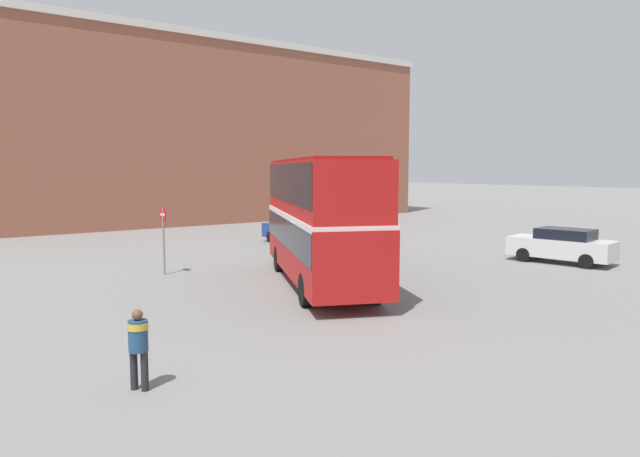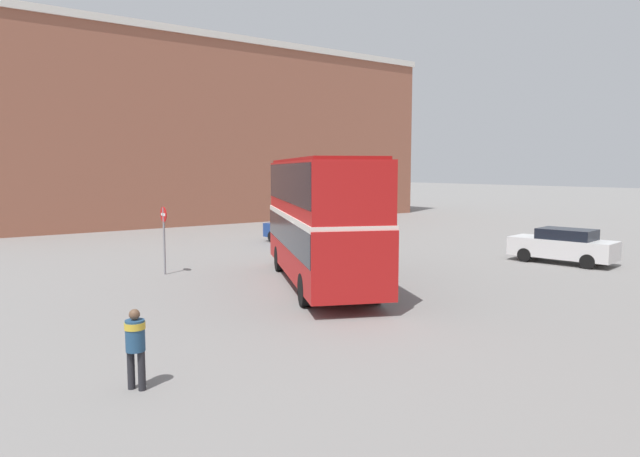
# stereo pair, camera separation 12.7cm
# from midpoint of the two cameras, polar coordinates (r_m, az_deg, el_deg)

# --- Properties ---
(ground_plane) EXTENTS (240.00, 240.00, 0.00)m
(ground_plane) POSITION_cam_midpoint_polar(r_m,az_deg,el_deg) (18.93, 1.82, -6.83)
(ground_plane) COLOR gray
(building_row_left) EXTENTS (8.92, 38.16, 14.25)m
(building_row_left) POSITION_cam_midpoint_polar(r_m,az_deg,el_deg) (48.24, -10.97, 9.35)
(building_row_left) COLOR #935642
(building_row_left) RESTS_ON ground_plane
(double_decker_bus) EXTENTS (10.19, 6.48, 4.56)m
(double_decker_bus) POSITION_cam_midpoint_polar(r_m,az_deg,el_deg) (20.55, 0.18, 1.56)
(double_decker_bus) COLOR red
(double_decker_bus) RESTS_ON ground_plane
(pedestrian_foreground) EXTENTS (0.54, 0.54, 1.57)m
(pedestrian_foreground) POSITION_cam_midpoint_polar(r_m,az_deg,el_deg) (11.51, -17.68, -10.63)
(pedestrian_foreground) COLOR #232328
(pedestrian_foreground) RESTS_ON ground_plane
(parked_car_kerb_near) EXTENTS (4.65, 2.48, 1.56)m
(parked_car_kerb_near) POSITION_cam_midpoint_polar(r_m,az_deg,el_deg) (27.65, 23.25, -1.58)
(parked_car_kerb_near) COLOR silver
(parked_car_kerb_near) RESTS_ON ground_plane
(parked_car_kerb_far) EXTENTS (4.34, 2.18, 1.60)m
(parked_car_kerb_far) POSITION_cam_midpoint_polar(r_m,az_deg,el_deg) (32.26, -2.20, -0.07)
(parked_car_kerb_far) COLOR navy
(parked_car_kerb_far) RESTS_ON ground_plane
(no_entry_sign) EXTENTS (0.61, 0.08, 2.71)m
(no_entry_sign) POSITION_cam_midpoint_polar(r_m,az_deg,el_deg) (23.41, -15.19, -0.11)
(no_entry_sign) COLOR gray
(no_entry_sign) RESTS_ON ground_plane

